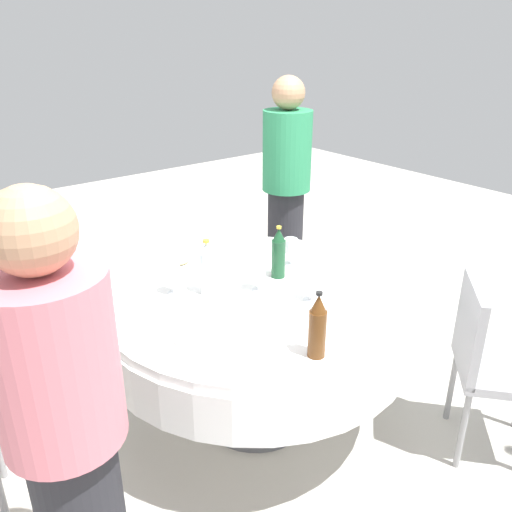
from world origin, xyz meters
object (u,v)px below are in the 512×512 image
(wine_glass_outer, at_px, (258,270))
(bottle_dark_green_front, at_px, (278,254))
(plate_south, at_px, (180,264))
(wine_glass_rear, at_px, (291,246))
(bottle_clear_left, at_px, (207,269))
(dining_table, at_px, (256,319))
(bottle_brown_right, at_px, (317,327))
(person_left, at_px, (69,439))
(wine_glass_north, at_px, (310,283))
(chair_outer, at_px, (488,356))
(plate_mid, at_px, (199,337))
(person_front, at_px, (286,189))
(wine_glass_inner, at_px, (172,271))

(wine_glass_outer, bearing_deg, bottle_dark_green_front, -162.14)
(plate_south, bearing_deg, wine_glass_rear, 143.30)
(bottle_clear_left, bearing_deg, plate_south, -98.86)
(dining_table, height_order, wine_glass_rear, wine_glass_rear)
(bottle_brown_right, bearing_deg, person_left, -2.80)
(wine_glass_north, height_order, plate_south, wine_glass_north)
(bottle_dark_green_front, height_order, chair_outer, bottle_dark_green_front)
(plate_south, bearing_deg, dining_table, 104.47)
(person_left, relative_size, chair_outer, 1.82)
(wine_glass_north, distance_m, plate_mid, 0.59)
(dining_table, bearing_deg, bottle_clear_left, -36.85)
(person_left, bearing_deg, person_front, -80.60)
(wine_glass_outer, distance_m, wine_glass_north, 0.26)
(plate_mid, bearing_deg, wine_glass_rear, -157.91)
(bottle_clear_left, distance_m, plate_mid, 0.42)
(dining_table, xyz_separation_m, wine_glass_rear, (-0.35, -0.14, 0.25))
(person_front, bearing_deg, bottle_dark_green_front, -85.97)
(wine_glass_inner, distance_m, wine_glass_north, 0.65)
(wine_glass_north, bearing_deg, bottle_clear_left, -47.09)
(person_front, bearing_deg, chair_outer, -52.63)
(bottle_brown_right, distance_m, wine_glass_outer, 0.60)
(dining_table, xyz_separation_m, chair_outer, (-0.71, 0.83, -0.08))
(dining_table, xyz_separation_m, wine_glass_inner, (0.31, -0.24, 0.26))
(bottle_clear_left, xyz_separation_m, chair_outer, (-0.89, 0.97, -0.35))
(wine_glass_north, bearing_deg, dining_table, -56.07)
(person_front, distance_m, chair_outer, 1.83)
(bottle_clear_left, height_order, wine_glass_rear, bottle_clear_left)
(wine_glass_north, bearing_deg, plate_south, -68.98)
(wine_glass_rear, bearing_deg, wine_glass_outer, 21.82)
(wine_glass_inner, distance_m, person_front, 1.51)
(wine_glass_inner, distance_m, wine_glass_rear, 0.67)
(wine_glass_inner, bearing_deg, wine_glass_rear, 171.85)
(plate_mid, relative_size, chair_outer, 0.23)
(wine_glass_outer, height_order, chair_outer, wine_glass_outer)
(wine_glass_rear, distance_m, wine_glass_north, 0.41)
(plate_mid, bearing_deg, wine_glass_inner, -106.46)
(wine_glass_north, bearing_deg, person_front, -126.98)
(bottle_clear_left, xyz_separation_m, plate_south, (-0.06, -0.36, -0.12))
(bottle_clear_left, relative_size, plate_south, 1.17)
(bottle_clear_left, xyz_separation_m, person_front, (-1.20, -0.80, -0.01))
(bottle_clear_left, height_order, chair_outer, bottle_clear_left)
(plate_mid, relative_size, person_front, 0.13)
(dining_table, height_order, bottle_dark_green_front, bottle_dark_green_front)
(wine_glass_inner, xyz_separation_m, chair_outer, (-1.02, 1.06, -0.34))
(dining_table, height_order, plate_mid, plate_mid)
(wine_glass_outer, distance_m, plate_mid, 0.51)
(plate_mid, bearing_deg, dining_table, -158.05)
(wine_glass_north, bearing_deg, chair_outer, 132.77)
(bottle_dark_green_front, bearing_deg, person_front, -133.24)
(bottle_brown_right, relative_size, wine_glass_north, 2.05)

